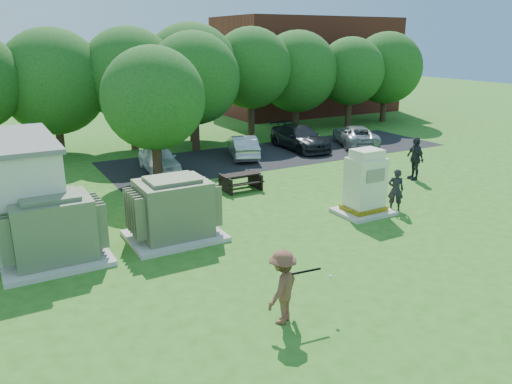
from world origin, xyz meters
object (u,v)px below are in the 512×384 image
car_silver_a (243,146)px  transformer_right (174,210)px  batter (282,287)px  person_walking_right (415,158)px  person_by_generator (396,190)px  picnic_table (241,180)px  car_silver_b (355,135)px  generator_cabinet (365,186)px  transformer_left (53,231)px  car_white (159,159)px  car_dark (300,138)px

car_silver_a → transformer_right: bearing=70.6°
batter → car_silver_a: bearing=-147.2°
person_walking_right → transformer_right: bearing=-71.6°
person_by_generator → car_silver_a: (-0.94, 10.63, -0.19)m
picnic_table → batter: bearing=-112.4°
person_by_generator → car_silver_b: (6.62, 10.21, -0.21)m
transformer_right → person_walking_right: transformer_right is taller
generator_cabinet → transformer_left: bearing=173.7°
car_white → car_dark: car_dark is taller
transformer_left → car_white: (6.10, 8.58, -0.34)m
batter → person_walking_right: size_ratio=0.90×
person_by_generator → car_silver_a: bearing=-45.8°
transformer_left → car_silver_a: transformer_left is taller
picnic_table → car_dark: (6.91, 5.66, 0.24)m
person_walking_right → car_silver_a: size_ratio=0.53×
car_silver_b → car_silver_a: bearing=20.8°
transformer_right → person_by_generator: 8.47m
car_silver_a → transformer_left: bearing=59.0°
picnic_table → car_silver_a: (2.96, 5.36, 0.17)m
transformer_left → car_dark: bearing=32.1°
picnic_table → car_dark: car_dark is taller
batter → car_silver_a: size_ratio=0.47×
picnic_table → generator_cabinet: bearing=-62.1°
batter → generator_cabinet: bearing=-176.3°
person_walking_right → car_silver_b: person_walking_right is taller
transformer_left → batter: bearing=-56.0°
car_dark → generator_cabinet: bearing=-109.7°
car_silver_b → car_dark: bearing=12.8°
batter → car_silver_b: 20.75m
person_walking_right → car_silver_a: person_walking_right is taller
generator_cabinet → car_white: (-4.66, 9.77, -0.45)m
picnic_table → car_white: (-2.03, 4.80, 0.18)m
person_by_generator → person_walking_right: bearing=-105.2°
generator_cabinet → batter: 8.28m
picnic_table → person_by_generator: size_ratio=1.03×
person_walking_right → batter: bearing=-46.0°
car_silver_a → car_dark: (3.95, 0.30, 0.07)m
batter → car_silver_a: batter is taller
generator_cabinet → car_dark: generator_cabinet is taller
batter → car_silver_a: 16.74m
transformer_left → car_silver_b: bearing=25.1°
person_by_generator → car_dark: bearing=-66.3°
transformer_left → transformer_right: (3.70, 0.00, 0.00)m
generator_cabinet → car_white: generator_cabinet is taller
transformer_left → car_white: bearing=54.6°
person_walking_right → car_silver_a: bearing=-135.7°
picnic_table → person_walking_right: size_ratio=0.85×
car_silver_a → car_silver_b: car_silver_a is taller
batter → car_silver_a: (7.02, 15.19, -0.27)m
transformer_left → batter: transformer_left is taller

